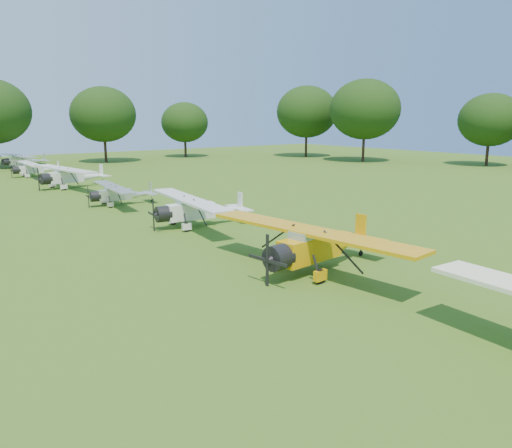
{
  "coord_description": "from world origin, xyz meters",
  "views": [
    {
      "loc": [
        -16.14,
        -25.03,
        7.41
      ],
      "look_at": [
        0.71,
        -2.84,
        1.4
      ],
      "focal_mm": 35.0,
      "sensor_mm": 36.0,
      "label": 1
    }
  ],
  "objects_px": {
    "aircraft_2": "(317,243)",
    "aircraft_4": "(120,193)",
    "aircraft_5": "(71,175)",
    "aircraft_3": "(198,208)",
    "aircraft_6": "(35,168)",
    "aircraft_7": "(23,160)"
  },
  "relations": [
    {
      "from": "aircraft_4",
      "to": "aircraft_7",
      "type": "height_order",
      "value": "aircraft_7"
    },
    {
      "from": "aircraft_5",
      "to": "aircraft_2",
      "type": "bearing_deg",
      "value": -97.22
    },
    {
      "from": "aircraft_6",
      "to": "aircraft_2",
      "type": "bearing_deg",
      "value": -87.89
    },
    {
      "from": "aircraft_2",
      "to": "aircraft_5",
      "type": "height_order",
      "value": "aircraft_2"
    },
    {
      "from": "aircraft_4",
      "to": "aircraft_5",
      "type": "height_order",
      "value": "aircraft_5"
    },
    {
      "from": "aircraft_3",
      "to": "aircraft_6",
      "type": "distance_m",
      "value": 37.68
    },
    {
      "from": "aircraft_3",
      "to": "aircraft_4",
      "type": "distance_m",
      "value": 11.43
    },
    {
      "from": "aircraft_2",
      "to": "aircraft_6",
      "type": "xyz_separation_m",
      "value": [
        -0.87,
        49.97,
        -0.3
      ]
    },
    {
      "from": "aircraft_4",
      "to": "aircraft_5",
      "type": "relative_size",
      "value": 0.77
    },
    {
      "from": "aircraft_3",
      "to": "aircraft_6",
      "type": "bearing_deg",
      "value": 99.9
    },
    {
      "from": "aircraft_5",
      "to": "aircraft_7",
      "type": "bearing_deg",
      "value": 79.92
    },
    {
      "from": "aircraft_2",
      "to": "aircraft_5",
      "type": "bearing_deg",
      "value": 84.21
    },
    {
      "from": "aircraft_7",
      "to": "aircraft_2",
      "type": "bearing_deg",
      "value": -97.78
    },
    {
      "from": "aircraft_3",
      "to": "aircraft_7",
      "type": "distance_m",
      "value": 50.2
    },
    {
      "from": "aircraft_3",
      "to": "aircraft_7",
      "type": "bearing_deg",
      "value": 97.73
    },
    {
      "from": "aircraft_7",
      "to": "aircraft_5",
      "type": "bearing_deg",
      "value": -99.47
    },
    {
      "from": "aircraft_4",
      "to": "aircraft_6",
      "type": "height_order",
      "value": "aircraft_6"
    },
    {
      "from": "aircraft_4",
      "to": "aircraft_7",
      "type": "bearing_deg",
      "value": 95.05
    },
    {
      "from": "aircraft_2",
      "to": "aircraft_3",
      "type": "relative_size",
      "value": 1.1
    },
    {
      "from": "aircraft_6",
      "to": "aircraft_7",
      "type": "xyz_separation_m",
      "value": [
        1.44,
        12.55,
        0.11
      ]
    },
    {
      "from": "aircraft_2",
      "to": "aircraft_4",
      "type": "distance_m",
      "value": 23.7
    },
    {
      "from": "aircraft_5",
      "to": "aircraft_3",
      "type": "bearing_deg",
      "value": -95.64
    }
  ]
}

